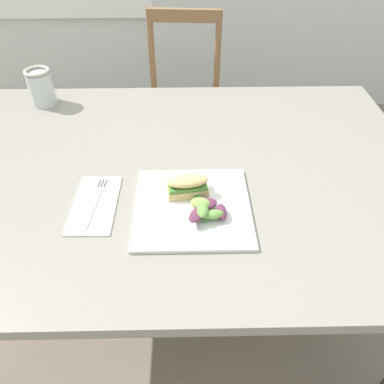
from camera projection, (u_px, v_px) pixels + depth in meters
name	position (u px, v px, depth m)	size (l,w,h in m)	color
ground_plane	(212.00, 310.00, 1.56)	(8.27, 8.27, 0.00)	#7A6B5B
dining_table	(181.00, 194.00, 1.15)	(1.41, 1.00, 0.74)	gray
chair_wooden_far	(183.00, 103.00, 1.96)	(0.43, 0.43, 0.87)	#8E6642
plate_lunch	(192.00, 207.00, 0.94)	(0.29, 0.29, 0.01)	white
sandwich_half_front	(188.00, 185.00, 0.95)	(0.11, 0.07, 0.06)	#DBB270
salad_mixed_greens	(204.00, 209.00, 0.91)	(0.10, 0.12, 0.04)	#518438
napkin_folded	(95.00, 204.00, 0.95)	(0.11, 0.22, 0.00)	silver
fork_on_napkin	(96.00, 199.00, 0.96)	(0.04, 0.19, 0.00)	silver
mason_jar_iced_tea	(42.00, 89.00, 1.32)	(0.09, 0.09, 0.13)	#C67528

